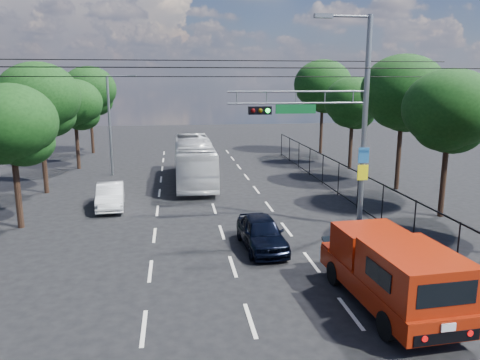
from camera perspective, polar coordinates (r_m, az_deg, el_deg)
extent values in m
plane|color=black|center=(13.98, 1.26, -16.74)|extent=(120.00, 120.00, 0.00)
cube|color=beige|center=(13.87, -11.66, -17.24)|extent=(0.12, 2.00, 0.01)
cube|color=beige|center=(17.47, -10.87, -10.82)|extent=(0.12, 2.00, 0.01)
cube|color=beige|center=(21.21, -10.38, -6.63)|extent=(0.12, 2.00, 0.01)
cube|color=beige|center=(25.03, -10.04, -3.70)|extent=(0.12, 2.00, 0.01)
cube|color=beige|center=(28.90, -9.80, -1.56)|extent=(0.12, 2.00, 0.01)
cube|color=beige|center=(32.80, -9.61, 0.08)|extent=(0.12, 2.00, 0.01)
cube|color=beige|center=(36.72, -9.46, 1.37)|extent=(0.12, 2.00, 0.01)
cube|color=beige|center=(40.66, -9.34, 2.41)|extent=(0.12, 2.00, 0.01)
cube|color=beige|center=(44.61, -9.25, 3.26)|extent=(0.12, 2.00, 0.01)
cube|color=beige|center=(13.98, 1.26, -16.72)|extent=(0.12, 2.00, 0.01)
cube|color=beige|center=(17.55, -0.88, -10.47)|extent=(0.12, 2.00, 0.01)
cube|color=beige|center=(21.28, -2.24, -6.37)|extent=(0.12, 2.00, 0.01)
cube|color=beige|center=(25.09, -3.17, -3.49)|extent=(0.12, 2.00, 0.01)
cube|color=beige|center=(28.95, -3.85, -1.38)|extent=(0.12, 2.00, 0.01)
cube|color=beige|center=(32.84, -4.37, 0.23)|extent=(0.12, 2.00, 0.01)
cube|color=beige|center=(36.76, -4.78, 1.50)|extent=(0.12, 2.00, 0.01)
cube|color=beige|center=(40.70, -5.11, 2.53)|extent=(0.12, 2.00, 0.01)
cube|color=beige|center=(44.64, -5.39, 3.37)|extent=(0.12, 2.00, 0.01)
cube|color=beige|center=(14.71, 13.31, -15.51)|extent=(0.12, 2.00, 0.01)
cube|color=beige|center=(18.14, 8.70, -9.85)|extent=(0.12, 2.00, 0.01)
cube|color=beige|center=(21.77, 5.69, -5.99)|extent=(0.12, 2.00, 0.01)
cube|color=beige|center=(25.50, 3.57, -3.24)|extent=(0.12, 2.00, 0.01)
cube|color=beige|center=(29.31, 2.00, -1.19)|extent=(0.12, 2.00, 0.01)
cube|color=beige|center=(33.16, 0.80, 0.38)|extent=(0.12, 2.00, 0.01)
cube|color=beige|center=(37.05, -0.15, 1.63)|extent=(0.12, 2.00, 0.01)
cube|color=beige|center=(40.95, -0.92, 2.64)|extent=(0.12, 2.00, 0.01)
cube|color=beige|center=(44.88, -1.55, 3.47)|extent=(0.12, 2.00, 0.01)
cylinder|color=slate|center=(21.90, 14.94, 6.48)|extent=(0.24, 0.24, 9.50)
cylinder|color=slate|center=(21.60, 13.06, 18.87)|extent=(2.00, 0.10, 0.10)
cube|color=slate|center=(21.25, 10.13, 19.11)|extent=(0.80, 0.25, 0.18)
cylinder|color=slate|center=(20.80, 7.14, 10.65)|extent=(6.20, 0.08, 0.08)
cylinder|color=slate|center=(20.82, 7.10, 9.28)|extent=(6.20, 0.08, 0.08)
cube|color=black|center=(20.46, 2.43, 8.47)|extent=(1.00, 0.28, 0.35)
sphere|color=#3F0505|center=(20.26, 1.61, 8.44)|extent=(0.20, 0.20, 0.20)
sphere|color=#4C3805|center=(20.32, 2.51, 8.44)|extent=(0.20, 0.20, 0.20)
sphere|color=#0CE533|center=(20.38, 3.40, 8.44)|extent=(0.20, 0.20, 0.20)
cube|color=#0B5021|center=(20.81, 6.82, 8.59)|extent=(1.80, 0.05, 0.40)
cube|color=#215F9D|center=(21.93, 14.84, 2.93)|extent=(0.50, 0.04, 0.70)
cube|color=#FFEF0D|center=(22.07, 14.73, 0.88)|extent=(0.50, 0.04, 0.70)
cylinder|color=slate|center=(21.60, 13.63, 9.80)|extent=(0.05, 0.05, 0.50)
cylinder|color=slate|center=(21.15, 10.31, 9.90)|extent=(0.05, 0.05, 0.50)
cylinder|color=slate|center=(20.79, 6.85, 9.97)|extent=(0.05, 0.05, 0.50)
cylinder|color=slate|center=(20.49, 3.28, 10.01)|extent=(0.05, 0.05, 0.50)
cylinder|color=slate|center=(20.28, -0.38, 10.00)|extent=(0.05, 0.05, 0.50)
cylinder|color=slate|center=(34.53, -15.58, 6.28)|extent=(0.18, 0.18, 7.00)
cylinder|color=slate|center=(34.28, -14.57, 12.16)|extent=(1.60, 0.09, 0.09)
cube|color=slate|center=(34.20, -13.03, 12.24)|extent=(0.60, 0.22, 0.15)
cylinder|color=black|center=(18.20, -1.77, 13.54)|extent=(22.00, 0.04, 0.04)
cylinder|color=black|center=(21.69, -2.82, 14.35)|extent=(22.00, 0.04, 0.04)
cylinder|color=black|center=(23.17, -3.16, 12.48)|extent=(22.00, 0.04, 0.04)
cube|color=black|center=(26.37, 13.47, 1.30)|extent=(0.04, 34.00, 0.06)
cube|color=black|center=(26.75, 13.28, -2.49)|extent=(0.04, 34.00, 0.06)
cylinder|color=black|center=(17.99, 25.02, -7.70)|extent=(0.06, 0.06, 2.00)
cylinder|color=black|center=(20.42, 20.48, -5.02)|extent=(0.06, 0.06, 2.00)
cylinder|color=black|center=(22.99, 16.96, -2.90)|extent=(0.06, 0.06, 2.00)
cylinder|color=black|center=(25.65, 14.17, -1.21)|extent=(0.06, 0.06, 2.00)
cylinder|color=black|center=(28.38, 11.91, 0.17)|extent=(0.06, 0.06, 2.00)
cylinder|color=black|center=(31.16, 10.06, 1.30)|extent=(0.06, 0.06, 2.00)
cylinder|color=black|center=(33.98, 8.50, 2.24)|extent=(0.06, 0.06, 2.00)
cylinder|color=black|center=(36.83, 7.19, 3.04)|extent=(0.06, 0.06, 2.00)
cylinder|color=black|center=(39.69, 6.06, 3.72)|extent=(0.06, 0.06, 2.00)
cylinder|color=black|center=(42.58, 5.08, 4.31)|extent=(0.06, 0.06, 2.00)
cylinder|color=black|center=(25.31, 23.58, 0.51)|extent=(0.28, 0.28, 4.20)
ellipsoid|color=black|center=(24.91, 24.23, 7.96)|extent=(4.50, 4.50, 3.83)
ellipsoid|color=black|center=(25.46, 24.43, 5.63)|extent=(3.00, 3.00, 2.40)
ellipsoid|color=black|center=(24.62, 23.60, 5.87)|extent=(2.85, 2.85, 2.28)
cylinder|color=black|center=(30.71, 18.80, 3.29)|extent=(0.28, 0.28, 4.76)
ellipsoid|color=black|center=(30.40, 19.28, 10.27)|extent=(5.10, 5.10, 4.33)
ellipsoid|color=black|center=(30.90, 19.54, 8.06)|extent=(3.40, 3.40, 2.72)
ellipsoid|color=black|center=(30.11, 18.72, 8.35)|extent=(3.23, 3.23, 2.58)
cylinder|color=black|center=(36.93, 13.35, 4.43)|extent=(0.28, 0.28, 4.03)
ellipsoid|color=black|center=(36.66, 13.60, 9.34)|extent=(4.32, 4.32, 3.67)
ellipsoid|color=black|center=(37.14, 13.93, 7.79)|extent=(2.88, 2.88, 2.30)
ellipsoid|color=black|center=(36.39, 13.13, 7.98)|extent=(2.74, 2.74, 2.19)
cylinder|color=black|center=(44.43, 9.89, 6.41)|extent=(0.28, 0.28, 4.93)
ellipsoid|color=black|center=(44.23, 10.07, 11.40)|extent=(5.28, 5.28, 4.49)
ellipsoid|color=black|center=(44.67, 10.39, 9.81)|extent=(3.52, 3.52, 2.82)
ellipsoid|color=black|center=(43.95, 9.66, 10.03)|extent=(3.34, 3.34, 2.68)
cylinder|color=black|center=(23.73, -25.51, -0.86)|extent=(0.28, 0.28, 3.81)
ellipsoid|color=black|center=(23.30, -26.18, 6.33)|extent=(4.08, 4.08, 3.47)
ellipsoid|color=black|center=(23.56, -24.81, 4.16)|extent=(2.72, 2.72, 2.18)
ellipsoid|color=black|center=(23.30, -26.96, 4.23)|extent=(2.58, 2.58, 2.07)
cylinder|color=black|center=(30.45, -22.81, 2.65)|extent=(0.28, 0.28, 4.48)
ellipsoid|color=black|center=(30.13, -23.36, 9.26)|extent=(4.80, 4.80, 4.08)
ellipsoid|color=black|center=(30.37, -22.30, 7.24)|extent=(3.20, 3.20, 2.56)
ellipsoid|color=black|center=(30.07, -23.95, 7.37)|extent=(3.04, 3.04, 2.43)
cylinder|color=black|center=(38.12, -19.22, 4.23)|extent=(0.28, 0.28, 3.92)
ellipsoid|color=black|center=(37.85, -19.54, 8.84)|extent=(4.20, 4.20, 3.57)
ellipsoid|color=black|center=(38.13, -18.76, 7.44)|extent=(2.80, 2.80, 2.24)
ellipsoid|color=black|center=(37.77, -20.04, 7.52)|extent=(2.66, 2.66, 2.13)
cylinder|color=black|center=(45.93, -17.62, 5.99)|extent=(0.28, 0.28, 4.59)
ellipsoid|color=black|center=(45.73, -17.91, 10.48)|extent=(4.92, 4.92, 4.18)
ellipsoid|color=black|center=(45.99, -17.26, 9.10)|extent=(3.28, 3.28, 2.62)
ellipsoid|color=black|center=(45.62, -18.31, 9.22)|extent=(3.12, 3.12, 2.49)
cylinder|color=black|center=(16.31, 11.52, -11.06)|extent=(0.34, 0.81, 0.79)
cylinder|color=black|center=(17.13, 17.56, -10.24)|extent=(0.34, 0.81, 0.79)
cylinder|color=black|center=(13.49, 17.60, -16.59)|extent=(0.34, 0.81, 0.79)
cylinder|color=black|center=(14.46, 24.53, -15.10)|extent=(0.34, 0.81, 0.79)
cube|color=maroon|center=(15.16, 17.65, -11.99)|extent=(2.51, 5.80, 0.64)
cube|color=maroon|center=(17.21, 13.52, -8.47)|extent=(2.13, 0.76, 0.62)
cube|color=black|center=(17.38, 13.13, -7.26)|extent=(1.95, 0.58, 0.35)
cube|color=maroon|center=(15.92, 15.55, -7.48)|extent=(2.15, 1.88, 1.08)
cube|color=black|center=(15.20, 17.03, -8.29)|extent=(1.76, 0.17, 0.62)
cube|color=maroon|center=(13.83, 20.44, -10.49)|extent=(2.29, 3.02, 1.19)
cube|color=black|center=(14.39, 24.10, -9.76)|extent=(0.13, 1.36, 0.51)
cube|color=black|center=(13.31, 16.48, -10.96)|extent=(0.13, 1.36, 0.51)
cube|color=black|center=(12.74, 23.91, -12.59)|extent=(1.64, 0.16, 0.62)
cube|color=black|center=(13.12, 23.84, -17.12)|extent=(1.82, 0.21, 0.29)
cube|color=silver|center=(12.95, 24.07, -16.10)|extent=(0.40, 0.06, 0.20)
imported|color=black|center=(19.12, 2.65, -6.43)|extent=(1.80, 4.01, 1.34)
imported|color=silver|center=(31.50, -5.64, 2.38)|extent=(2.45, 10.44, 2.91)
imported|color=silver|center=(26.04, -15.53, -1.88)|extent=(1.72, 4.06, 1.30)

